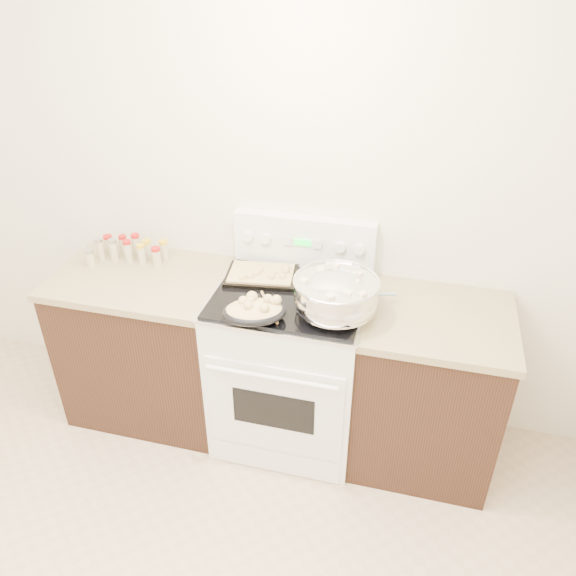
% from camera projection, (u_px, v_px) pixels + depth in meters
% --- Properties ---
extents(counter_left, '(0.93, 0.67, 0.92)m').
position_uv_depth(counter_left, '(152.00, 343.00, 3.25)').
color(counter_left, black).
rests_on(counter_left, ground).
extents(counter_right, '(0.73, 0.67, 0.92)m').
position_uv_depth(counter_right, '(427.00, 388.00, 2.92)').
color(counter_right, black).
rests_on(counter_right, ground).
extents(kitchen_range, '(0.78, 0.73, 1.22)m').
position_uv_depth(kitchen_range, '(290.00, 362.00, 3.05)').
color(kitchen_range, white).
rests_on(kitchen_range, ground).
extents(mixing_bowl, '(0.40, 0.40, 0.24)m').
position_uv_depth(mixing_bowl, '(336.00, 296.00, 2.61)').
color(mixing_bowl, silver).
rests_on(mixing_bowl, kitchen_range).
extents(roasting_pan, '(0.35, 0.29, 0.11)m').
position_uv_depth(roasting_pan, '(254.00, 310.00, 2.59)').
color(roasting_pan, black).
rests_on(roasting_pan, kitchen_range).
extents(baking_sheet, '(0.40, 0.30, 0.06)m').
position_uv_depth(baking_sheet, '(262.00, 275.00, 2.92)').
color(baking_sheet, black).
rests_on(baking_sheet, kitchen_range).
extents(wooden_spoon, '(0.16, 0.25, 0.04)m').
position_uv_depth(wooden_spoon, '(259.00, 312.00, 2.64)').
color(wooden_spoon, tan).
rests_on(wooden_spoon, kitchen_range).
extents(blue_ladle, '(0.23, 0.17, 0.09)m').
position_uv_depth(blue_ladle, '(357.00, 301.00, 2.69)').
color(blue_ladle, '#84AFC6').
rests_on(blue_ladle, kitchen_range).
extents(spice_jars, '(0.40, 0.24, 0.13)m').
position_uv_depth(spice_jars, '(128.00, 250.00, 3.12)').
color(spice_jars, '#BFB28C').
rests_on(spice_jars, counter_left).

